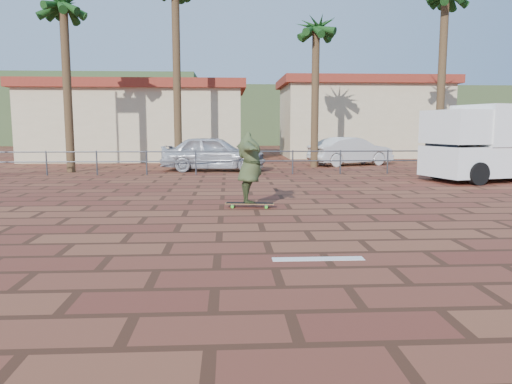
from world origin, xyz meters
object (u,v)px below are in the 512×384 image
car_white (351,151)px  skateboarder (250,168)px  campervan (499,141)px  longboard (250,204)px  car_silver (214,153)px

car_white → skateboarder: bearing=135.0°
campervan → car_white: size_ratio=1.32×
campervan → car_white: campervan is taller
campervan → car_white: bearing=101.7°
longboard → skateboarder: (-0.00, 0.00, 0.90)m
skateboarder → car_silver: skateboarder is taller
campervan → car_silver: 11.47m
skateboarder → car_white: 14.07m
skateboarder → car_white: size_ratio=0.50×
skateboarder → car_white: skateboarder is taller
car_silver → car_white: (6.85, 2.75, -0.08)m
longboard → car_silver: car_silver is taller
longboard → skateboarder: 0.90m
car_silver → campervan: bearing=-106.4°
car_white → car_silver: bearing=90.6°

